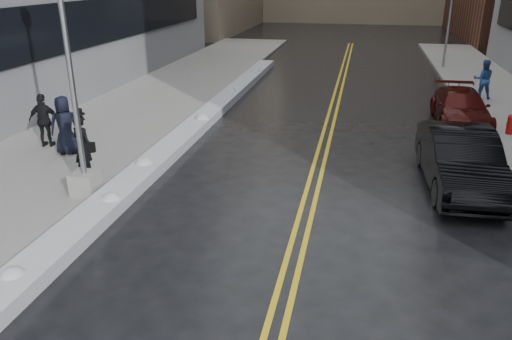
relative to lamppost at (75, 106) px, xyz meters
The scene contains 14 objects.
ground 4.62m from the lamppost, 31.22° to the right, with size 160.00×160.00×0.00m, color black.
sidewalk_west 8.72m from the lamppost, 107.03° to the left, with size 5.50×50.00×0.15m, color gray.
lane_line_left 10.12m from the lamppost, 54.77° to the left, with size 0.12×50.00×0.01m, color gold.
lane_line_right 10.29m from the lamppost, 53.36° to the left, with size 0.12×50.00×0.01m, color gold.
snow_ridge 6.50m from the lamppost, 81.94° to the left, with size 0.90×30.00×0.34m, color silver.
lamppost is the anchor object (origin of this frame).
fire_hydrant 14.81m from the lamppost, 33.04° to the left, with size 0.26×0.26×0.73m.
traffic_signal 24.98m from the lamppost, 61.79° to the left, with size 0.16×0.20×6.00m.
pedestrian_fedora 1.88m from the lamppost, 119.69° to the left, with size 0.68×0.44×1.85m, color black.
pedestrian_c 3.84m from the lamppost, 128.58° to the left, with size 0.92×0.60×1.89m, color black.
pedestrian_d 4.89m from the lamppost, 134.95° to the left, with size 1.05×0.44×1.79m, color black.
pedestrian_east 18.45m from the lamppost, 47.68° to the left, with size 0.87×0.68×1.79m, color navy.
car_black 10.29m from the lamppost, 16.34° to the left, with size 1.74×4.99×1.64m, color black.
car_maroon 14.43m from the lamppost, 41.02° to the left, with size 1.90×4.67×1.35m, color #3D0B09.
Camera 1 is at (3.60, -8.87, 5.63)m, focal length 35.00 mm.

